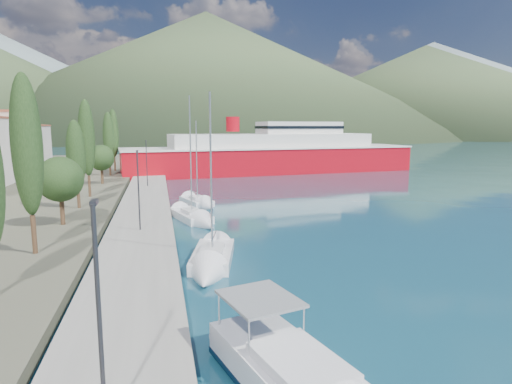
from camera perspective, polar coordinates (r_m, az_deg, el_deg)
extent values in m
plane|color=navy|center=(139.06, -9.79, 5.03)|extent=(1400.00, 1400.00, 0.00)
cube|color=gray|center=(45.37, -14.61, -2.01)|extent=(5.00, 88.00, 0.80)
cone|color=slate|center=(708.73, -5.88, 15.26)|extent=(760.00, 760.00, 180.00)
cone|color=slate|center=(754.40, 22.31, 12.74)|extent=(640.00, 640.00, 140.00)
cone|color=#415432|center=(424.10, -6.56, 15.27)|extent=(480.00, 480.00, 115.00)
cone|color=#415432|center=(481.37, 21.49, 12.46)|extent=(420.00, 420.00, 90.00)
cube|color=silver|center=(88.18, -29.13, 5.07)|extent=(9.00, 10.00, 8.00)
cube|color=#9E5138|center=(88.09, -29.33, 7.76)|extent=(9.20, 10.20, 0.30)
cylinder|color=#47301E|center=(30.35, -27.49, -5.03)|extent=(0.30, 0.30, 2.46)
ellipsoid|color=#223A19|center=(29.63, -28.24, 5.53)|extent=(1.80, 1.80, 8.71)
cylinder|color=#47301E|center=(38.20, -24.42, -2.30)|extent=(0.36, 0.36, 2.28)
sphere|color=#223A19|center=(37.83, -24.67, 1.57)|extent=(3.65, 3.65, 3.65)
cylinder|color=#47301E|center=(45.40, -22.57, -0.80)|extent=(0.30, 0.30, 1.89)
ellipsoid|color=#223A19|center=(44.94, -22.89, 4.60)|extent=(1.80, 1.80, 6.70)
cylinder|color=#47301E|center=(52.24, -21.32, 0.72)|extent=(0.30, 0.30, 2.41)
ellipsoid|color=#223A19|center=(51.82, -21.65, 6.73)|extent=(1.80, 1.80, 8.55)
cylinder|color=#47301E|center=(63.49, -19.83, 2.04)|extent=(0.36, 0.36, 2.23)
sphere|color=#223A19|center=(63.27, -19.95, 4.32)|extent=(3.56, 3.56, 3.56)
cylinder|color=#47301E|center=(73.84, -18.87, 2.97)|extent=(0.30, 0.30, 2.26)
ellipsoid|color=#223A19|center=(73.55, -19.07, 6.95)|extent=(1.80, 1.80, 8.01)
cylinder|color=#47301E|center=(81.88, -18.30, 3.58)|extent=(0.30, 0.30, 2.44)
ellipsoid|color=#223A19|center=(81.61, -18.49, 7.46)|extent=(1.80, 1.80, 8.66)
cylinder|color=#2D2D33|center=(11.76, -20.13, -16.06)|extent=(0.12, 0.12, 6.00)
cube|color=#2D2D33|center=(11.12, -20.78, -1.29)|extent=(0.15, 0.50, 0.12)
cylinder|color=#2D2D33|center=(33.52, -15.39, 0.13)|extent=(0.12, 0.12, 6.00)
cube|color=#2D2D33|center=(33.48, -15.58, 5.27)|extent=(0.15, 0.50, 0.12)
cylinder|color=#2D2D33|center=(58.44, -14.37, 3.71)|extent=(0.12, 0.12, 6.00)
cube|color=#2D2D33|center=(58.52, -14.47, 6.65)|extent=(0.15, 0.50, 0.12)
cube|color=silver|center=(15.05, 4.04, -22.78)|extent=(4.29, 7.14, 1.12)
cube|color=silver|center=(14.10, 5.95, -21.78)|extent=(2.89, 3.70, 0.41)
cube|color=slate|center=(15.60, 0.53, -14.00)|extent=(2.97, 3.28, 0.10)
cube|color=silver|center=(28.03, -5.76, -8.69)|extent=(3.68, 6.30, 0.94)
cube|color=silver|center=(27.47, -5.86, -7.68)|extent=(1.94, 2.63, 0.37)
cylinder|color=silver|center=(26.52, -6.02, 2.38)|extent=(0.12, 0.12, 9.97)
cone|color=silver|center=(24.47, -6.68, -11.33)|extent=(2.97, 3.23, 2.41)
cube|color=silver|center=(40.78, -8.74, -3.25)|extent=(3.90, 6.58, 0.88)
cube|color=silver|center=(40.29, -8.55, -2.54)|extent=(1.99, 2.76, 0.34)
cylinder|color=silver|center=(39.61, -8.72, 4.87)|extent=(0.12, 0.12, 10.71)
cone|color=silver|center=(37.17, -6.58, -4.37)|extent=(2.96, 3.41, 2.24)
cube|color=silver|center=(48.33, -7.95, -1.36)|extent=(3.64, 5.45, 0.86)
cube|color=silver|center=(47.93, -7.81, -0.75)|extent=(1.87, 2.31, 0.33)
cylinder|color=silver|center=(47.43, -7.91, 4.21)|extent=(0.12, 0.12, 8.60)
cone|color=silver|center=(45.44, -6.37, -1.98)|extent=(2.81, 2.90, 2.20)
cube|color=#B00814|center=(81.57, 2.05, 4.10)|extent=(55.66, 17.30, 5.29)
cube|color=silver|center=(81.40, 2.06, 5.96)|extent=(56.08, 17.68, 0.28)
cube|color=silver|center=(81.36, 2.06, 6.75)|extent=(38.58, 13.51, 2.83)
cube|color=silver|center=(83.53, 5.73, 8.52)|extent=(16.01, 8.67, 2.27)
cylinder|color=#B00814|center=(78.89, -3.11, 9.02)|extent=(2.45, 2.45, 2.64)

